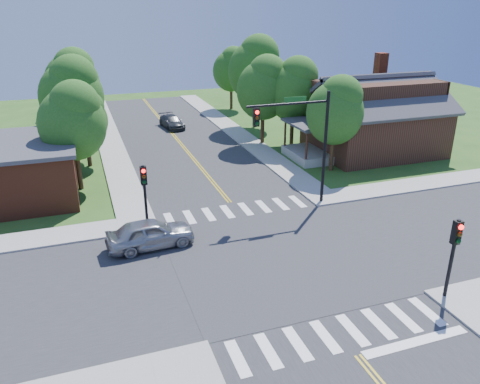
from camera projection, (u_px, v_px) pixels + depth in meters
name	position (u px, v px, depth m)	size (l,w,h in m)	color
ground	(276.00, 258.00, 23.70)	(100.00, 100.00, 0.00)	#29561A
road_ns	(276.00, 258.00, 23.69)	(10.00, 90.00, 0.04)	#2D2D30
road_ew	(276.00, 258.00, 23.69)	(90.00, 10.00, 0.04)	#2D2D30
intersection_patch	(276.00, 258.00, 23.70)	(10.20, 10.20, 0.06)	#2D2D30
sidewalk_ne	(367.00, 145.00, 42.36)	(40.00, 40.00, 0.14)	#9E9B93
crosswalk_north	(236.00, 210.00, 29.10)	(8.85, 2.00, 0.01)	white
crosswalk_south	(339.00, 333.00, 18.26)	(8.85, 2.00, 0.01)	white
centerline	(276.00, 258.00, 23.68)	(0.30, 90.00, 0.01)	gold
stop_bar	(416.00, 343.00, 17.82)	(4.60, 0.45, 0.09)	white
signal_mast_ne	(301.00, 132.00, 27.97)	(5.30, 0.42, 7.20)	black
signal_pole_se	(455.00, 245.00, 19.50)	(0.34, 0.42, 3.80)	black
signal_pole_nw	(144.00, 185.00, 25.86)	(0.34, 0.42, 3.80)	black
house_ne	(374.00, 114.00, 39.53)	(13.05, 8.80, 7.11)	black
tree_e_a	(336.00, 109.00, 34.45)	(4.29, 4.08, 7.30)	#382314
tree_e_b	(295.00, 88.00, 40.53)	(4.68, 4.44, 7.95)	#382314
tree_e_c	(256.00, 67.00, 46.61)	(5.48, 5.20, 9.31)	#382314
tree_e_d	(232.00, 68.00, 55.44)	(4.36, 4.14, 7.42)	#382314
tree_w_a	(73.00, 119.00, 30.74)	(4.42, 4.20, 7.52)	#382314
tree_w_b	(72.00, 92.00, 36.64)	(4.98, 4.73, 8.46)	#382314
tree_w_c	(73.00, 79.00, 43.04)	(4.95, 4.70, 8.41)	#382314
tree_w_d	(69.00, 80.00, 52.07)	(3.68, 3.50, 6.26)	#382314
tree_house	(264.00, 86.00, 40.96)	(4.72, 4.48, 8.02)	#382314
tree_bldg	(85.00, 117.00, 35.73)	(3.53, 3.35, 5.99)	#382314
car_silver	(150.00, 234.00, 24.48)	(4.70, 2.20, 1.56)	#A2A5A9
car_dgrey	(172.00, 122.00, 48.19)	(2.28, 4.47, 1.24)	#303335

